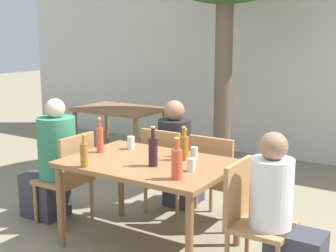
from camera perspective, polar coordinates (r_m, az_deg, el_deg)
ground_plane at (r=4.21m, az=-2.27°, el=-14.38°), size 30.00×30.00×0.00m
cafe_building_wall at (r=6.91m, az=14.27°, el=7.55°), size 10.00×0.08×2.80m
dining_table_front at (r=3.96m, az=-2.34°, el=-5.46°), size 1.39×0.95×0.76m
dining_table_back at (r=6.69m, az=-5.92°, el=1.35°), size 1.19×0.81×0.76m
patio_chair_0 at (r=4.58m, az=-11.94°, el=-5.73°), size 0.44×0.44×0.89m
patio_chair_1 at (r=3.60m, az=10.10°, el=-10.50°), size 0.44×0.44×0.89m
patio_chair_2 at (r=4.72m, az=-0.18°, el=-4.95°), size 0.44×0.44×0.89m
patio_chair_3 at (r=4.46m, az=5.87°, el=-6.01°), size 0.44×0.44×0.89m
person_seated_0 at (r=4.72m, az=-13.95°, el=-4.67°), size 0.58×0.37×1.21m
person_seated_1 at (r=3.52m, az=13.77°, el=-11.07°), size 0.56×0.31×1.14m
person_seated_2 at (r=4.91m, az=1.31°, el=-4.12°), size 0.34×0.57×1.15m
amber_bottle_0 at (r=3.80m, az=-10.20°, el=-3.41°), size 0.06×0.06×0.27m
soda_bottle_1 at (r=4.05m, az=2.11°, el=-2.43°), size 0.06×0.06×0.25m
soda_bottle_2 at (r=3.43m, az=1.08°, el=-4.55°), size 0.08×0.08×0.31m
wine_bottle_3 at (r=3.76m, az=-1.84°, el=-3.03°), size 0.07×0.07×0.33m
amber_bottle_4 at (r=3.94m, az=1.91°, el=-2.59°), size 0.07×0.07×0.29m
soda_bottle_5 at (r=4.23m, az=-8.30°, el=-1.59°), size 0.06×0.06×0.31m
drinking_glass_0 at (r=4.32m, az=-4.54°, el=-2.06°), size 0.07×0.07×0.12m
drinking_glass_1 at (r=3.65m, az=2.83°, el=-4.74°), size 0.07×0.07×0.10m
drinking_glass_2 at (r=3.98m, az=3.21°, el=-3.33°), size 0.06×0.06×0.11m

